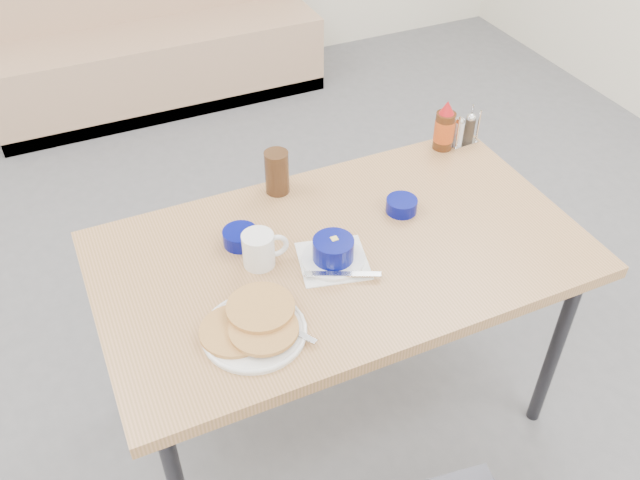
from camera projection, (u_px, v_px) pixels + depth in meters
name	position (u px, v px, depth m)	size (l,w,h in m)	color
ground	(369.00, 464.00, 2.27)	(6.00, 6.00, 0.00)	slate
booth_bench	(153.00, 42.00, 3.97)	(1.90, 0.56, 1.22)	tan
dining_table	(341.00, 265.00, 1.99)	(1.40, 0.80, 0.76)	tan
pancake_plate	(254.00, 327.00, 1.70)	(0.27, 0.27, 0.05)	white
coffee_mug	(260.00, 249.00, 1.87)	(0.13, 0.09, 0.10)	white
grits_setting	(333.00, 253.00, 1.89)	(0.23, 0.24, 0.08)	white
creamer_bowl	(240.00, 237.00, 1.95)	(0.10, 0.10, 0.05)	#040A69
butter_bowl	(402.00, 205.00, 2.07)	(0.10, 0.10, 0.04)	#040A69
amber_tumbler	(277.00, 172.00, 2.12)	(0.08, 0.08, 0.14)	#3C2413
condiment_caddy	(464.00, 131.00, 2.35)	(0.11, 0.07, 0.13)	silver
syrup_bottle	(445.00, 128.00, 2.31)	(0.07, 0.07, 0.18)	#47230F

